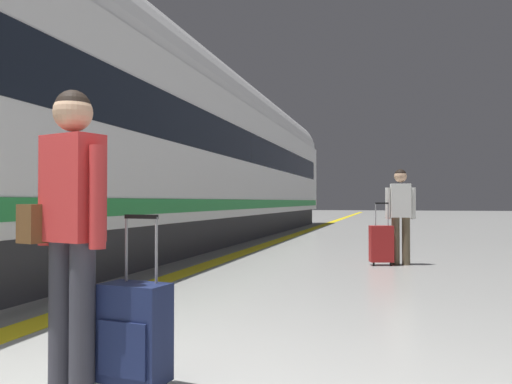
{
  "coord_description": "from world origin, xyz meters",
  "views": [
    {
      "loc": [
        1.9,
        -1.83,
        1.08
      ],
      "look_at": [
        -0.06,
        5.57,
        1.22
      ],
      "focal_mm": 36.43,
      "sensor_mm": 36.0,
      "label": 1
    }
  ],
  "objects_px": {
    "high_speed_train": "(112,125)",
    "suitcase_near": "(381,244)",
    "rolling_suitcase_foreground": "(135,332)",
    "passenger_near": "(401,209)",
    "traveller_foreground": "(70,216)"
  },
  "relations": [
    {
      "from": "high_speed_train",
      "to": "suitcase_near",
      "type": "xyz_separation_m",
      "value": [
        4.9,
        0.31,
        -2.14
      ]
    },
    {
      "from": "rolling_suitcase_foreground",
      "to": "passenger_near",
      "type": "relative_size",
      "value": 0.62
    },
    {
      "from": "traveller_foreground",
      "to": "rolling_suitcase_foreground",
      "type": "xyz_separation_m",
      "value": [
        0.37,
        0.09,
        -0.66
      ]
    },
    {
      "from": "high_speed_train",
      "to": "rolling_suitcase_foreground",
      "type": "xyz_separation_m",
      "value": [
        3.68,
        -6.0,
        -2.17
      ]
    },
    {
      "from": "traveller_foreground",
      "to": "suitcase_near",
      "type": "xyz_separation_m",
      "value": [
        1.59,
        6.4,
        -0.63
      ]
    },
    {
      "from": "suitcase_near",
      "to": "passenger_near",
      "type": "bearing_deg",
      "value": 24.97
    },
    {
      "from": "traveller_foreground",
      "to": "rolling_suitcase_foreground",
      "type": "bearing_deg",
      "value": 13.42
    },
    {
      "from": "traveller_foreground",
      "to": "rolling_suitcase_foreground",
      "type": "distance_m",
      "value": 0.76
    },
    {
      "from": "high_speed_train",
      "to": "traveller_foreground",
      "type": "bearing_deg",
      "value": -61.45
    },
    {
      "from": "rolling_suitcase_foreground",
      "to": "suitcase_near",
      "type": "height_order",
      "value": "suitcase_near"
    },
    {
      "from": "rolling_suitcase_foreground",
      "to": "suitcase_near",
      "type": "distance_m",
      "value": 6.43
    },
    {
      "from": "traveller_foreground",
      "to": "suitcase_near",
      "type": "bearing_deg",
      "value": 76.03
    },
    {
      "from": "rolling_suitcase_foreground",
      "to": "passenger_near",
      "type": "bearing_deg",
      "value": 76.54
    },
    {
      "from": "passenger_near",
      "to": "suitcase_near",
      "type": "height_order",
      "value": "passenger_near"
    },
    {
      "from": "traveller_foreground",
      "to": "suitcase_near",
      "type": "height_order",
      "value": "traveller_foreground"
    }
  ]
}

